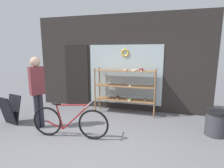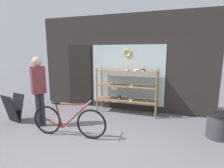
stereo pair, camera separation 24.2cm
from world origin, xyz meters
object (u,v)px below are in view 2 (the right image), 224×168
display_case (127,86)px  sandwich_board (14,108)px  pedestrian (39,86)px  bicycle (68,121)px  trash_bin (218,124)px

display_case → sandwich_board: size_ratio=2.46×
display_case → sandwich_board: 3.23m
sandwich_board → pedestrian: (0.87, 0.02, 0.67)m
bicycle → pedestrian: size_ratio=0.99×
sandwich_board → display_case: bearing=43.8°
sandwich_board → trash_bin: (5.01, 0.73, -0.06)m
display_case → pedestrian: size_ratio=1.05×
pedestrian → sandwich_board: bearing=124.0°
display_case → trash_bin: 2.51m
display_case → sandwich_board: display_case is taller
bicycle → sandwich_board: size_ratio=2.32×
pedestrian → trash_bin: (4.14, 0.70, -0.73)m
pedestrian → trash_bin: size_ratio=3.03×
bicycle → trash_bin: bearing=11.5°
sandwich_board → bicycle: bearing=4.9°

